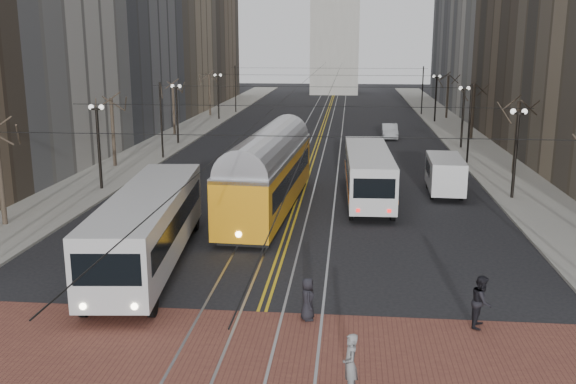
% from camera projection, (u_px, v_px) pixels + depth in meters
% --- Properties ---
extents(ground, '(260.00, 260.00, 0.00)m').
position_uv_depth(ground, '(265.00, 302.00, 25.30)').
color(ground, black).
rests_on(ground, ground).
extents(sidewalk_left, '(5.00, 140.00, 0.15)m').
position_uv_depth(sidewalk_left, '(183.00, 133.00, 70.26)').
color(sidewalk_left, gray).
rests_on(sidewalk_left, ground).
extents(sidewalk_right, '(5.00, 140.00, 0.15)m').
position_uv_depth(sidewalk_right, '(462.00, 137.00, 67.44)').
color(sidewalk_right, gray).
rests_on(sidewalk_right, ground).
extents(crosswalk_band, '(25.00, 6.00, 0.01)m').
position_uv_depth(crosswalk_band, '(250.00, 349.00, 21.42)').
color(crosswalk_band, brown).
rests_on(crosswalk_band, ground).
extents(streetcar_rails, '(4.80, 130.00, 0.02)m').
position_uv_depth(streetcar_rails, '(320.00, 136.00, 68.87)').
color(streetcar_rails, gray).
rests_on(streetcar_rails, ground).
extents(centre_lines, '(0.42, 130.00, 0.01)m').
position_uv_depth(centre_lines, '(320.00, 136.00, 68.87)').
color(centre_lines, gold).
rests_on(centre_lines, ground).
extents(lamp_posts, '(27.60, 57.20, 5.60)m').
position_uv_depth(lamp_posts, '(311.00, 131.00, 52.49)').
color(lamp_posts, black).
rests_on(lamp_posts, ground).
extents(street_trees, '(31.68, 53.28, 5.60)m').
position_uv_depth(street_trees, '(315.00, 121.00, 58.78)').
color(street_trees, '#382D23').
rests_on(street_trees, ground).
extents(trolley_wires, '(25.96, 120.00, 6.60)m').
position_uv_depth(trolley_wires, '(315.00, 111.00, 58.15)').
color(trolley_wires, black).
rests_on(trolley_wires, ground).
extents(transit_bus, '(4.10, 13.84, 3.41)m').
position_uv_depth(transit_bus, '(149.00, 229.00, 29.04)').
color(transit_bus, '#B8B8B8').
rests_on(transit_bus, ground).
extents(streetcar, '(3.90, 16.20, 3.79)m').
position_uv_depth(streetcar, '(269.00, 179.00, 38.52)').
color(streetcar, orange).
rests_on(streetcar, ground).
extents(rear_bus, '(3.03, 12.36, 3.21)m').
position_uv_depth(rear_bus, '(368.00, 175.00, 41.16)').
color(rear_bus, silver).
rests_on(rear_bus, ground).
extents(cargo_van, '(2.37, 5.70, 2.49)m').
position_uv_depth(cargo_van, '(445.00, 176.00, 42.66)').
color(cargo_van, silver).
rests_on(cargo_van, ground).
extents(sedan_grey, '(2.34, 4.52, 1.47)m').
position_uv_depth(sedan_grey, '(377.00, 173.00, 45.94)').
color(sedan_grey, '#44474C').
rests_on(sedan_grey, ground).
extents(sedan_silver, '(1.59, 4.51, 1.49)m').
position_uv_depth(sedan_silver, '(390.00, 131.00, 67.20)').
color(sedan_silver, '#A4A7AB').
rests_on(sedan_silver, ground).
extents(pedestrian_a, '(0.63, 0.86, 1.61)m').
position_uv_depth(pedestrian_a, '(308.00, 299.00, 23.49)').
color(pedestrian_a, black).
rests_on(pedestrian_a, crosswalk_band).
extents(pedestrian_b, '(0.56, 0.75, 1.87)m').
position_uv_depth(pedestrian_b, '(350.00, 365.00, 18.47)').
color(pedestrian_b, gray).
rests_on(pedestrian_b, crosswalk_band).
extents(pedestrian_c, '(1.00, 1.12, 1.92)m').
position_uv_depth(pedestrian_c, '(482.00, 301.00, 22.87)').
color(pedestrian_c, black).
rests_on(pedestrian_c, crosswalk_band).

